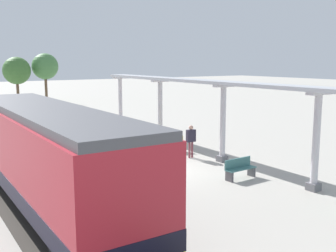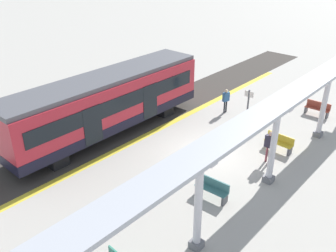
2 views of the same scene
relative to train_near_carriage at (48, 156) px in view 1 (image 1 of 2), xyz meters
name	(u,v)px [view 1 (image 1 of 2)]	position (x,y,z in m)	size (l,w,h in m)	color
ground_plane	(159,171)	(5.60, 1.94, -1.83)	(176.00, 176.00, 0.00)	#A8A49A
tactile_edge_strip	(80,184)	(1.80, 1.94, -1.83)	(0.42, 28.23, 0.01)	gold
trackbed	(35,192)	(-0.01, 1.94, -1.83)	(3.20, 40.23, 0.01)	#38332D
train_near_carriage	(48,156)	(0.00, 0.00, 0.00)	(2.65, 12.36, 3.48)	#B92431
canopy_pillar_second	(316,141)	(9.16, -3.71, 0.12)	(1.10, 0.44, 3.85)	slate
canopy_pillar_third	(223,123)	(9.16, 1.71, 0.12)	(1.10, 0.44, 3.85)	slate
canopy_pillar_fourth	(160,111)	(9.16, 7.57, 0.12)	(1.10, 0.44, 3.85)	slate
canopy_pillar_fifth	(120,103)	(9.16, 13.05, 0.12)	(1.10, 0.44, 3.85)	slate
canopy_beam	(221,83)	(9.16, 1.88, 2.11)	(1.20, 23.15, 0.16)	#A8AAB2
bench_mid_platform	(172,145)	(8.17, 4.71, -1.39)	(1.51, 0.49, 0.86)	gold
bench_far_end	(240,168)	(7.87, -0.93, -1.39)	(1.52, 0.52, 0.86)	#3C7070
bench_extra_slot	(123,130)	(7.98, 10.38, -1.39)	(1.51, 0.48, 0.86)	#993E2E
platform_info_sign	(113,130)	(5.31, 6.22, -0.50)	(0.56, 0.10, 2.20)	#4C4C51
passenger_waiting_near_edge	(75,138)	(3.39, 6.82, -0.85)	(0.31, 0.49, 1.57)	black
passenger_by_the_benches	(191,138)	(8.32, 3.21, -0.76)	(0.50, 0.23, 1.71)	brown
tree_left_background	(17,71)	(6.99, 35.32, 2.02)	(3.15, 3.15, 5.44)	brown
tree_right_background	(45,67)	(10.41, 35.80, 2.47)	(3.13, 3.13, 5.89)	brown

